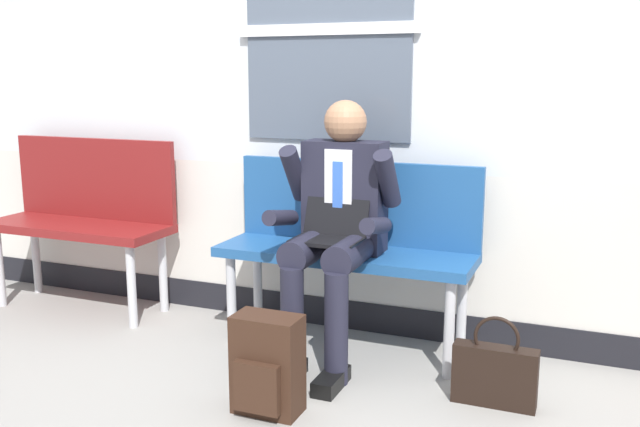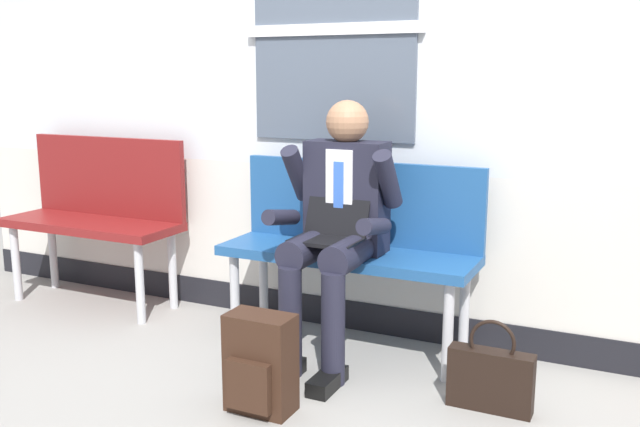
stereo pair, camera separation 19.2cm
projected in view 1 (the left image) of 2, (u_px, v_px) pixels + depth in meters
name	position (u px, v px, depth m)	size (l,w,h in m)	color
ground_plane	(292.00, 377.00, 3.30)	(18.00, 18.00, 0.00)	gray
station_wall	(350.00, 57.00, 3.70)	(5.44, 0.17, 3.01)	silver
bench_with_person	(350.00, 237.00, 3.59)	(1.31, 0.42, 0.96)	navy
bench_empty	(85.00, 210.00, 4.22)	(1.14, 0.42, 1.02)	maroon
person_seated	(335.00, 223.00, 3.38)	(0.57, 0.70, 1.28)	#1E1E2D
backpack	(267.00, 366.00, 2.91)	(0.28, 0.20, 0.42)	#331E14
handbag	(495.00, 374.00, 2.99)	(0.36, 0.09, 0.40)	black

